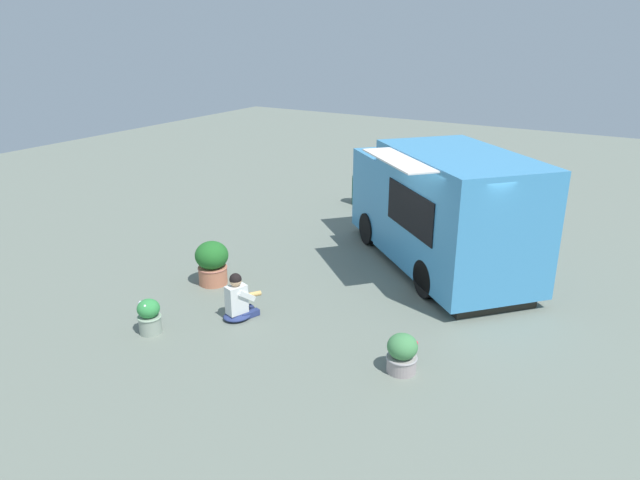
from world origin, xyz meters
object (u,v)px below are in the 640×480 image
object	(u,v)px
trash_bin	(361,189)
food_truck	(441,211)
planter_flowering_side	(402,353)
person_customer	(238,301)
planter_flowering_far	(149,316)
planter_flowering_near	(212,262)

from	to	relation	value
trash_bin	food_truck	bearing A→B (deg)	-42.59
planter_flowering_side	trash_bin	size ratio (longest dim) A/B	0.71
food_truck	person_customer	distance (m)	4.74
planter_flowering_far	trash_bin	size ratio (longest dim) A/B	0.71
planter_flowering_near	trash_bin	xyz separation A→B (m)	(-0.05, 6.52, -0.03)
planter_flowering_far	trash_bin	world-z (taller)	trash_bin
person_customer	food_truck	bearing A→B (deg)	62.32
food_truck	trash_bin	bearing A→B (deg)	137.41
food_truck	planter_flowering_side	size ratio (longest dim) A/B	8.44
person_customer	planter_flowering_side	bearing A→B (deg)	-1.27
person_customer	planter_flowering_near	size ratio (longest dim) A/B	0.98
food_truck	planter_flowering_far	world-z (taller)	food_truck
food_truck	planter_flowering_side	bearing A→B (deg)	-76.49
planter_flowering_near	trash_bin	bearing A→B (deg)	90.46
food_truck	planter_flowering_far	distance (m)	6.23
person_customer	planter_flowering_far	xyz separation A→B (m)	(-0.96, -1.19, -0.03)
person_customer	planter_flowering_far	distance (m)	1.53
food_truck	person_customer	size ratio (longest dim) A/B	5.97
trash_bin	planter_flowering_far	bearing A→B (deg)	-86.83
person_customer	planter_flowering_near	distance (m)	1.66
trash_bin	person_customer	bearing A→B (deg)	-79.07
planter_flowering_far	food_truck	bearing A→B (deg)	59.57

